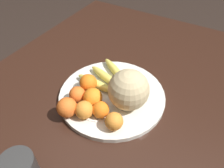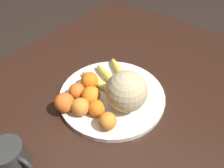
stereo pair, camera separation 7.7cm
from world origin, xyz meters
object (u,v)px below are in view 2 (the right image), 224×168
Objects in this scene: orange_top_small at (97,108)px; produce_tag at (92,109)px; fruit_bowl at (112,95)px; banana_bunch at (109,77)px; orange_front_left at (90,81)px; orange_front_right at (80,107)px; melon at (126,91)px; ceramic_mug at (10,158)px; orange_back_left at (64,103)px; orange_side_extra at (77,91)px; kitchen_table at (114,124)px; orange_mid_center at (108,121)px; orange_back_right at (91,95)px.

orange_top_small is 0.63× the size of produce_tag.
fruit_bowl is 1.94× the size of banana_bunch.
orange_front_left is at bearing 52.05° from orange_top_small.
orange_front_left is (-0.02, 0.09, 0.04)m from fruit_bowl.
orange_front_right is at bearing -151.46° from orange_front_left.
melon is 0.39m from ceramic_mug.
orange_back_left is 0.75× the size of produce_tag.
fruit_bowl is 2.79× the size of melon.
orange_side_extra is (0.07, 0.01, -0.00)m from orange_back_left.
orange_top_small is (0.03, -0.04, -0.00)m from orange_front_right.
banana_bunch is at bearing -13.48° from orange_side_extra.
kitchen_table is 3.90× the size of fruit_bowl.
orange_mid_center is 0.29m from ceramic_mug.
melon is at bearing -18.70° from ceramic_mug.
produce_tag is (0.02, 0.09, -0.03)m from orange_mid_center.
orange_back_left is (-0.16, 0.08, 0.04)m from fruit_bowl.
orange_front_right is at bearing 139.77° from kitchen_table.
orange_top_small is (-0.16, -0.07, 0.01)m from banana_bunch.
orange_back_right reaches higher than orange_front_right.
orange_mid_center reaches higher than produce_tag.
ceramic_mug is at bearing 165.81° from orange_top_small.
orange_mid_center reaches higher than orange_top_small.
orange_mid_center is 0.09m from produce_tag.
orange_side_extra is 0.09m from produce_tag.
orange_back_left reaches higher than kitchen_table.
orange_side_extra is at bearing 81.02° from orange_top_small.
orange_top_small is 0.99× the size of orange_side_extra.
kitchen_table is 22.84× the size of orange_back_right.
orange_back_right is (-0.06, 0.10, -0.04)m from melon.
banana_bunch is 0.14m from orange_side_extra.
orange_front_left is 0.07m from orange_side_extra.
orange_back_right is at bearing -31.15° from orange_back_left.
produce_tag is (0.03, -0.02, -0.03)m from orange_front_right.
kitchen_table is at bearing -73.80° from orange_side_extra.
banana_bunch is at bearing 25.19° from orange_top_small.
melon reaches higher than fruit_bowl.
orange_front_right is at bearing 123.32° from orange_top_small.
orange_mid_center is at bearing -113.32° from orange_back_right.
orange_front_left is 0.13m from orange_front_right.
banana_bunch is at bearing -6.65° from orange_back_left.
orange_front_right is at bearing 132.43° from produce_tag.
produce_tag is (-0.02, -0.08, -0.03)m from orange_side_extra.
orange_front_right is 0.25m from ceramic_mug.
kitchen_table is 0.15m from orange_back_right.
orange_side_extra is 0.64× the size of produce_tag.
orange_mid_center is (-0.08, -0.03, 0.13)m from kitchen_table.
orange_top_small is at bearing -109.98° from produce_tag.
orange_top_small is 0.04m from produce_tag.
orange_mid_center is at bearing -119.57° from produce_tag.
melon is at bearing -31.05° from orange_top_small.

